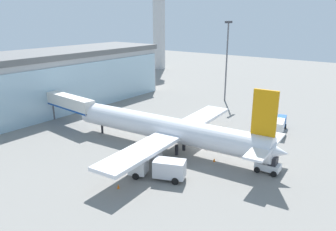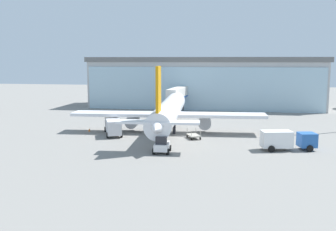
{
  "view_description": "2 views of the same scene",
  "coord_description": "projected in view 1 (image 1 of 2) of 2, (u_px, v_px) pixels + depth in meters",
  "views": [
    {
      "loc": [
        -42.15,
        -24.47,
        20.25
      ],
      "look_at": [
        -1.95,
        4.99,
        5.0
      ],
      "focal_mm": 35.0,
      "sensor_mm": 36.0,
      "label": 1
    },
    {
      "loc": [
        7.14,
        -61.48,
        12.23
      ],
      "look_at": [
        -3.76,
        4.43,
        2.64
      ],
      "focal_mm": 42.0,
      "sensor_mm": 36.0,
      "label": 2
    }
  ],
  "objects": [
    {
      "name": "safety_cone_nose",
      "position": [
        214.0,
        160.0,
        47.34
      ],
      "size": [
        0.36,
        0.36,
        0.55
      ],
      "primitive_type": "cone",
      "color": "orange",
      "rests_on": "ground"
    },
    {
      "name": "safety_cone_wingtip",
      "position": [
        118.0,
        186.0,
        39.98
      ],
      "size": [
        0.36,
        0.36,
        0.55
      ],
      "primitive_type": "cone",
      "color": "orange",
      "rests_on": "ground"
    },
    {
      "name": "control_tower",
      "position": [
        159.0,
        4.0,
        123.44
      ],
      "size": [
        8.85,
        8.85,
        41.27
      ],
      "color": "#B8B8B8",
      "rests_on": "ground"
    },
    {
      "name": "catering_truck",
      "position": [
        159.0,
        168.0,
        42.12
      ],
      "size": [
        4.75,
        7.6,
        2.65
      ],
      "rotation": [
        0.0,
        0.0,
        1.95
      ],
      "color": "silver",
      "rests_on": "ground"
    },
    {
      "name": "fuel_truck",
      "position": [
        278.0,
        125.0,
        58.76
      ],
      "size": [
        7.6,
        3.69,
        2.65
      ],
      "rotation": [
        0.0,
        0.0,
        0.21
      ],
      "color": "#2659A5",
      "rests_on": "ground"
    },
    {
      "name": "airplane",
      "position": [
        169.0,
        129.0,
        50.59
      ],
      "size": [
        32.49,
        36.76,
        11.35
      ],
      "rotation": [
        0.0,
        0.0,
        1.64
      ],
      "color": "silver",
      "rests_on": "ground"
    },
    {
      "name": "jet_bridge",
      "position": [
        66.0,
        102.0,
        62.15
      ],
      "size": [
        3.46,
        14.86,
        5.88
      ],
      "rotation": [
        0.0,
        0.0,
        1.49
      ],
      "color": "silver",
      "rests_on": "ground"
    },
    {
      "name": "baggage_cart",
      "position": [
        214.0,
        145.0,
        52.13
      ],
      "size": [
        2.57,
        3.2,
        1.5
      ],
      "rotation": [
        0.0,
        0.0,
        5.12
      ],
      "color": "#9E998C",
      "rests_on": "ground"
    },
    {
      "name": "pushback_tug",
      "position": [
        269.0,
        166.0,
        43.87
      ],
      "size": [
        2.27,
        3.27,
        2.3
      ],
      "rotation": [
        0.0,
        0.0,
        1.61
      ],
      "color": "silver",
      "rests_on": "ground"
    },
    {
      "name": "ground",
      "position": [
        200.0,
        148.0,
        52.27
      ],
      "size": [
        240.0,
        240.0,
        0.0
      ],
      "primitive_type": "plane",
      "color": "gray"
    },
    {
      "name": "terminal_building",
      "position": [
        47.0,
        81.0,
        72.9
      ],
      "size": [
        58.83,
        16.61,
        12.75
      ],
      "rotation": [
        0.0,
        0.0,
        -0.01
      ],
      "color": "#ACACAC",
      "rests_on": "ground"
    },
    {
      "name": "apron_light_mast",
      "position": [
        227.0,
        55.0,
        78.27
      ],
      "size": [
        3.2,
        0.4,
        19.05
      ],
      "color": "#59595E",
      "rests_on": "ground"
    }
  ]
}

